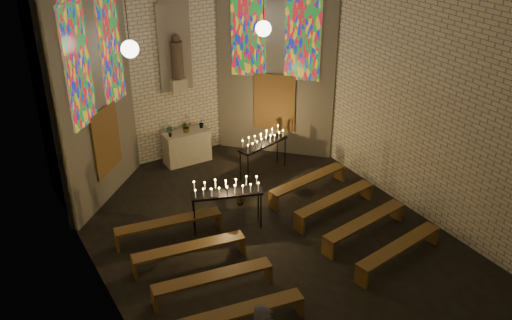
{
  "coord_description": "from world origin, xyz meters",
  "views": [
    {
      "loc": [
        -6.13,
        -9.12,
        8.22
      ],
      "look_at": [
        0.03,
        1.32,
        1.89
      ],
      "focal_mm": 40.0,
      "sensor_mm": 36.0,
      "label": 1
    }
  ],
  "objects_px": {
    "votive_stand_left": "(227,190)",
    "aisle_flower_pot": "(240,199)",
    "altar": "(187,147)",
    "votive_stand_right": "(263,141)"
  },
  "relations": [
    {
      "from": "aisle_flower_pot",
      "to": "votive_stand_left",
      "type": "height_order",
      "value": "votive_stand_left"
    },
    {
      "from": "altar",
      "to": "aisle_flower_pot",
      "type": "relative_size",
      "value": 3.9
    },
    {
      "from": "votive_stand_left",
      "to": "aisle_flower_pot",
      "type": "bearing_deg",
      "value": 63.54
    },
    {
      "from": "aisle_flower_pot",
      "to": "votive_stand_left",
      "type": "xyz_separation_m",
      "value": [
        -0.82,
        -0.8,
        0.94
      ]
    },
    {
      "from": "aisle_flower_pot",
      "to": "votive_stand_right",
      "type": "relative_size",
      "value": 0.21
    },
    {
      "from": "votive_stand_left",
      "to": "votive_stand_right",
      "type": "xyz_separation_m",
      "value": [
        2.26,
        2.0,
        -0.06
      ]
    },
    {
      "from": "votive_stand_left",
      "to": "votive_stand_right",
      "type": "bearing_deg",
      "value": 60.53
    },
    {
      "from": "altar",
      "to": "aisle_flower_pot",
      "type": "xyz_separation_m",
      "value": [
        0.17,
        -3.05,
        -0.32
      ]
    },
    {
      "from": "aisle_flower_pot",
      "to": "altar",
      "type": "bearing_deg",
      "value": 93.17
    },
    {
      "from": "aisle_flower_pot",
      "to": "votive_stand_right",
      "type": "height_order",
      "value": "votive_stand_right"
    }
  ]
}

